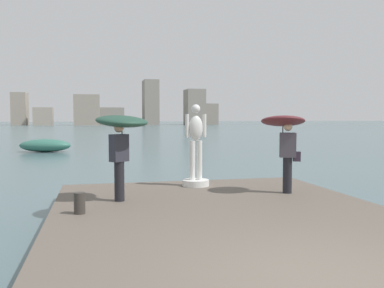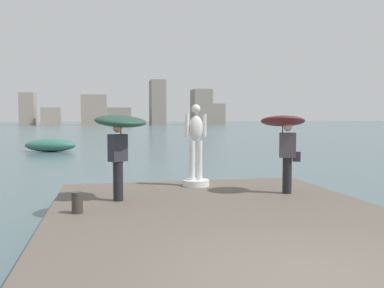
{
  "view_description": "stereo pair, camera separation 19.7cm",
  "coord_description": "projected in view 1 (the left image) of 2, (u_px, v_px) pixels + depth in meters",
  "views": [
    {
      "loc": [
        -2.45,
        -4.21,
        2.25
      ],
      "look_at": [
        0.0,
        6.52,
        1.55
      ],
      "focal_mm": 39.13,
      "sensor_mm": 36.0,
      "label": 1
    },
    {
      "loc": [
        -2.26,
        -4.25,
        2.25
      ],
      "look_at": [
        0.0,
        6.52,
        1.55
      ],
      "focal_mm": 39.13,
      "sensor_mm": 36.0,
      "label": 2
    }
  ],
  "objects": [
    {
      "name": "ground_plane",
      "position": [
        121.0,
        139.0,
        43.7
      ],
      "size": [
        400.0,
        400.0,
        0.0
      ],
      "primitive_type": "plane",
      "color": "#4C666B"
    },
    {
      "name": "boat_near",
      "position": [
        45.0,
        145.0,
        27.32
      ],
      "size": [
        3.51,
        1.95,
        0.85
      ],
      "color": "#336B5B",
      "rests_on": "ground"
    },
    {
      "name": "pier",
      "position": [
        247.0,
        239.0,
        7.04
      ],
      "size": [
        6.75,
        10.67,
        0.4
      ],
      "primitive_type": "cube",
      "color": "#60564C",
      "rests_on": "ground"
    },
    {
      "name": "mooring_bollard",
      "position": [
        80.0,
        203.0,
        8.03
      ],
      "size": [
        0.21,
        0.21,
        0.41
      ],
      "primitive_type": "cylinder",
      "color": "#38332D",
      "rests_on": "pier"
    },
    {
      "name": "distant_skyline",
      "position": [
        121.0,
        110.0,
        128.3
      ],
      "size": [
        78.18,
        14.07,
        13.77
      ],
      "color": "#A89989",
      "rests_on": "ground"
    },
    {
      "name": "statue_white_figure",
      "position": [
        196.0,
        154.0,
        11.27
      ],
      "size": [
        0.72,
        0.72,
        2.2
      ],
      "color": "white",
      "rests_on": "pier"
    },
    {
      "name": "onlooker_right",
      "position": [
        285.0,
        132.0,
        10.19
      ],
      "size": [
        1.36,
        1.37,
        1.95
      ],
      "color": "black",
      "rests_on": "pier"
    },
    {
      "name": "onlooker_left",
      "position": [
        121.0,
        130.0,
        9.25
      ],
      "size": [
        1.62,
        1.62,
        1.94
      ],
      "color": "black",
      "rests_on": "pier"
    }
  ]
}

